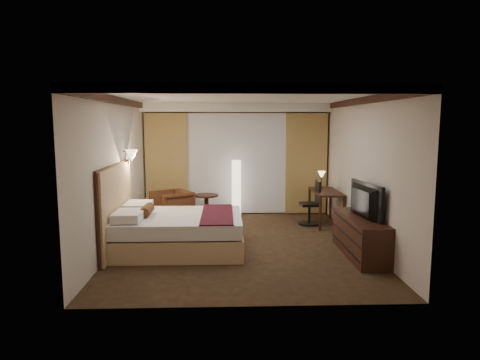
{
  "coord_description": "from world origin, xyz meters",
  "views": [
    {
      "loc": [
        -0.29,
        -7.75,
        2.25
      ],
      "look_at": [
        0.0,
        0.4,
        1.15
      ],
      "focal_mm": 32.0,
      "sensor_mm": 36.0,
      "label": 1
    }
  ],
  "objects_px": {
    "side_table": "(207,208)",
    "floor_lamp": "(236,189)",
    "armchair": "(172,205)",
    "television": "(360,198)",
    "desk": "(326,207)",
    "dresser": "(360,236)",
    "bed": "(180,232)",
    "office_chair": "(310,203)"
  },
  "relations": [
    {
      "from": "side_table",
      "to": "office_chair",
      "type": "height_order",
      "value": "office_chair"
    },
    {
      "from": "floor_lamp",
      "to": "television",
      "type": "distance_m",
      "value": 3.68
    },
    {
      "from": "dresser",
      "to": "armchair",
      "type": "bearing_deg",
      "value": 143.47
    },
    {
      "from": "bed",
      "to": "desk",
      "type": "bearing_deg",
      "value": 31.09
    },
    {
      "from": "office_chair",
      "to": "television",
      "type": "relative_size",
      "value": 0.87
    },
    {
      "from": "armchair",
      "to": "office_chair",
      "type": "distance_m",
      "value": 3.09
    },
    {
      "from": "dresser",
      "to": "bed",
      "type": "bearing_deg",
      "value": 171.56
    },
    {
      "from": "office_chair",
      "to": "dresser",
      "type": "xyz_separation_m",
      "value": [
        0.42,
        -2.24,
        -0.16
      ]
    },
    {
      "from": "side_table",
      "to": "desk",
      "type": "distance_m",
      "value": 2.7
    },
    {
      "from": "armchair",
      "to": "desk",
      "type": "relative_size",
      "value": 0.63
    },
    {
      "from": "armchair",
      "to": "desk",
      "type": "bearing_deg",
      "value": 52.6
    },
    {
      "from": "bed",
      "to": "dresser",
      "type": "distance_m",
      "value": 3.12
    },
    {
      "from": "desk",
      "to": "office_chair",
      "type": "relative_size",
      "value": 1.28
    },
    {
      "from": "armchair",
      "to": "side_table",
      "type": "distance_m",
      "value": 0.8
    },
    {
      "from": "television",
      "to": "desk",
      "type": "bearing_deg",
      "value": -6.4
    },
    {
      "from": "desk",
      "to": "office_chair",
      "type": "height_order",
      "value": "office_chair"
    },
    {
      "from": "armchair",
      "to": "office_chair",
      "type": "xyz_separation_m",
      "value": [
        3.07,
        -0.35,
        0.09
      ]
    },
    {
      "from": "armchair",
      "to": "bed",
      "type": "bearing_deg",
      "value": -21.61
    },
    {
      "from": "television",
      "to": "armchair",
      "type": "bearing_deg",
      "value": 46.33
    },
    {
      "from": "desk",
      "to": "office_chair",
      "type": "xyz_separation_m",
      "value": [
        -0.37,
        -0.05,
        0.12
      ]
    },
    {
      "from": "armchair",
      "to": "floor_lamp",
      "type": "distance_m",
      "value": 1.58
    },
    {
      "from": "bed",
      "to": "armchair",
      "type": "distance_m",
      "value": 2.17
    },
    {
      "from": "dresser",
      "to": "television",
      "type": "bearing_deg",
      "value": -180.0
    },
    {
      "from": "side_table",
      "to": "office_chair",
      "type": "relative_size",
      "value": 0.62
    },
    {
      "from": "desk",
      "to": "television",
      "type": "distance_m",
      "value": 2.37
    },
    {
      "from": "desk",
      "to": "bed",
      "type": "bearing_deg",
      "value": -148.91
    },
    {
      "from": "side_table",
      "to": "floor_lamp",
      "type": "relative_size",
      "value": 0.44
    },
    {
      "from": "desk",
      "to": "dresser",
      "type": "xyz_separation_m",
      "value": [
        0.05,
        -2.29,
        -0.04
      ]
    },
    {
      "from": "side_table",
      "to": "floor_lamp",
      "type": "xyz_separation_m",
      "value": [
        0.7,
        0.36,
        0.38
      ]
    },
    {
      "from": "bed",
      "to": "desk",
      "type": "height_order",
      "value": "desk"
    },
    {
      "from": "floor_lamp",
      "to": "desk",
      "type": "distance_m",
      "value": 2.14
    },
    {
      "from": "bed",
      "to": "armchair",
      "type": "relative_size",
      "value": 2.76
    },
    {
      "from": "armchair",
      "to": "television",
      "type": "distance_m",
      "value": 4.37
    },
    {
      "from": "side_table",
      "to": "television",
      "type": "distance_m",
      "value": 3.88
    },
    {
      "from": "office_chair",
      "to": "dresser",
      "type": "relative_size",
      "value": 0.57
    },
    {
      "from": "floor_lamp",
      "to": "dresser",
      "type": "distance_m",
      "value": 3.7
    },
    {
      "from": "bed",
      "to": "office_chair",
      "type": "relative_size",
      "value": 2.23
    },
    {
      "from": "bed",
      "to": "floor_lamp",
      "type": "distance_m",
      "value": 2.86
    },
    {
      "from": "side_table",
      "to": "dresser",
      "type": "height_order",
      "value": "dresser"
    },
    {
      "from": "floor_lamp",
      "to": "television",
      "type": "height_order",
      "value": "floor_lamp"
    },
    {
      "from": "office_chair",
      "to": "television",
      "type": "bearing_deg",
      "value": -82.39
    },
    {
      "from": "bed",
      "to": "floor_lamp",
      "type": "xyz_separation_m",
      "value": [
        1.07,
        2.62,
        0.37
      ]
    }
  ]
}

